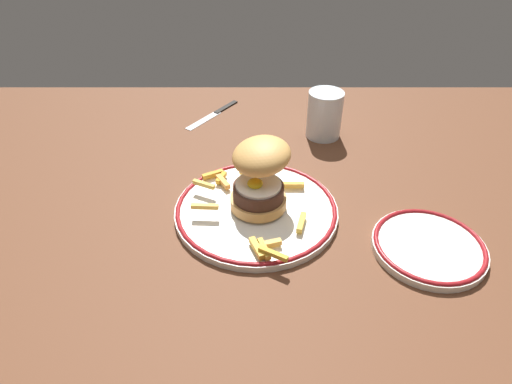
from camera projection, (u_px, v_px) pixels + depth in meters
The scene contains 7 objects.
ground_plane at pixel (270, 212), 80.43cm from camera, with size 144.59×101.51×4.00cm, color brown.
dinner_plate at pixel (256, 209), 76.49cm from camera, with size 28.23×28.23×1.60cm.
burger at pixel (260, 174), 73.60cm from camera, with size 14.15×13.97×11.91cm.
fries_pile at pixel (249, 209), 74.30cm from camera, with size 20.08×26.34×2.30cm.
water_glass at pixel (324, 117), 96.22cm from camera, with size 7.57×7.57×10.29cm.
side_plate at pixel (429, 246), 69.17cm from camera, with size 17.61×17.61×1.60cm.
knife at pixel (217, 112), 107.50cm from camera, with size 11.68×15.52×0.70cm.
Camera 1 is at (-2.54, -62.16, 49.17)cm, focal length 30.96 mm.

